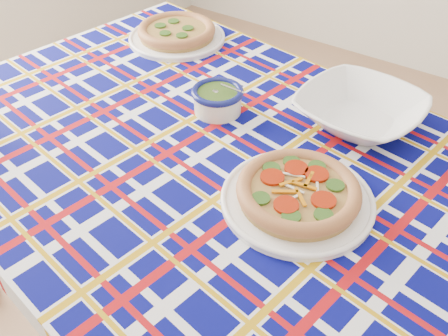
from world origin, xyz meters
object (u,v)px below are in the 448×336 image
Objects in this scene: dining_table at (229,188)px; serving_bowl at (360,111)px; main_focaccia_plate at (298,191)px; pesto_bowl at (218,98)px.

dining_table is 0.40m from serving_bowl.
main_focaccia_plate is (0.20, -0.03, 0.12)m from dining_table.
pesto_bowl is at bearing 151.33° from main_focaccia_plate.
serving_bowl is at bearing 70.00° from dining_table.
serving_bowl is (0.18, 0.33, 0.12)m from dining_table.
main_focaccia_plate is 1.09× the size of serving_bowl.
pesto_bowl is at bearing 142.30° from dining_table.
dining_table is at bearing 171.46° from main_focaccia_plate.
dining_table is at bearing -46.86° from pesto_bowl.
serving_bowl is at bearing 26.45° from pesto_bowl.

